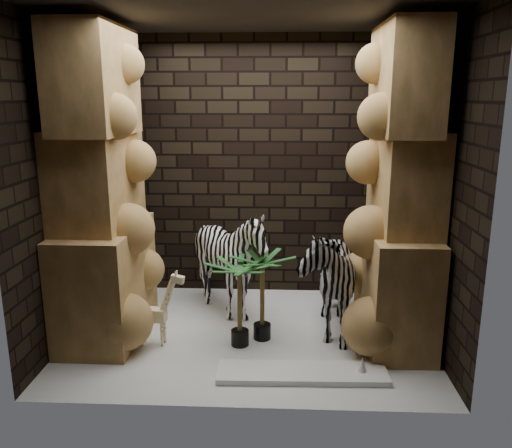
{
  "coord_description": "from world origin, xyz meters",
  "views": [
    {
      "loc": [
        0.3,
        -4.75,
        2.32
      ],
      "look_at": [
        0.07,
        0.15,
        1.1
      ],
      "focal_mm": 36.33,
      "sensor_mm": 36.0,
      "label": 1
    }
  ],
  "objects_px": {
    "zebra_right": "(324,266)",
    "palm_front": "(262,297)",
    "giraffe_toy": "(152,306)",
    "zebra_left": "(231,266)",
    "palm_back": "(240,304)",
    "surfboard": "(302,373)"
  },
  "relations": [
    {
      "from": "zebra_left",
      "to": "palm_back",
      "type": "bearing_deg",
      "value": -70.8
    },
    {
      "from": "zebra_right",
      "to": "zebra_left",
      "type": "height_order",
      "value": "zebra_right"
    },
    {
      "from": "zebra_right",
      "to": "zebra_left",
      "type": "bearing_deg",
      "value": 161.77
    },
    {
      "from": "palm_back",
      "to": "surfboard",
      "type": "xyz_separation_m",
      "value": [
        0.57,
        -0.54,
        -0.4
      ]
    },
    {
      "from": "zebra_right",
      "to": "giraffe_toy",
      "type": "relative_size",
      "value": 1.75
    },
    {
      "from": "zebra_left",
      "to": "giraffe_toy",
      "type": "distance_m",
      "value": 1.0
    },
    {
      "from": "giraffe_toy",
      "to": "zebra_right",
      "type": "bearing_deg",
      "value": 20.76
    },
    {
      "from": "zebra_left",
      "to": "palm_back",
      "type": "relative_size",
      "value": 1.46
    },
    {
      "from": "giraffe_toy",
      "to": "surfboard",
      "type": "distance_m",
      "value": 1.54
    },
    {
      "from": "surfboard",
      "to": "zebra_right",
      "type": "bearing_deg",
      "value": 73.82
    },
    {
      "from": "zebra_right",
      "to": "palm_back",
      "type": "distance_m",
      "value": 0.94
    },
    {
      "from": "zebra_right",
      "to": "giraffe_toy",
      "type": "xyz_separation_m",
      "value": [
        -1.65,
        -0.41,
        -0.29
      ]
    },
    {
      "from": "giraffe_toy",
      "to": "palm_back",
      "type": "height_order",
      "value": "palm_back"
    },
    {
      "from": "palm_front",
      "to": "surfboard",
      "type": "relative_size",
      "value": 0.6
    },
    {
      "from": "zebra_left",
      "to": "palm_front",
      "type": "bearing_deg",
      "value": -49.87
    },
    {
      "from": "giraffe_toy",
      "to": "palm_back",
      "type": "xyz_separation_m",
      "value": [
        0.83,
        0.02,
        0.03
      ]
    },
    {
      "from": "zebra_right",
      "to": "zebra_left",
      "type": "relative_size",
      "value": 1.1
    },
    {
      "from": "zebra_right",
      "to": "surfboard",
      "type": "relative_size",
      "value": 0.93
    },
    {
      "from": "palm_front",
      "to": "surfboard",
      "type": "bearing_deg",
      "value": -61.98
    },
    {
      "from": "zebra_right",
      "to": "surfboard",
      "type": "bearing_deg",
      "value": -105.21
    },
    {
      "from": "giraffe_toy",
      "to": "zebra_left",
      "type": "bearing_deg",
      "value": 53.31
    },
    {
      "from": "zebra_right",
      "to": "palm_front",
      "type": "distance_m",
      "value": 0.7
    }
  ]
}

